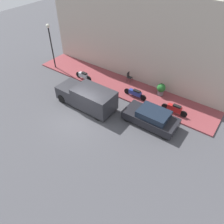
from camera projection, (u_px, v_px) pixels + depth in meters
name	position (u px, v px, depth m)	size (l,w,h in m)	color
ground_plane	(82.00, 117.00, 17.07)	(60.00, 60.00, 0.00)	#47474C
sidewalk	(120.00, 86.00, 20.33)	(3.15, 17.97, 0.12)	brown
building_facade	(132.00, 39.00, 18.88)	(0.30, 17.97, 7.86)	#B2A899
parked_car	(151.00, 117.00, 16.12)	(1.85, 4.05, 1.28)	black
delivery_van	(87.00, 96.00, 17.58)	(2.01, 5.06, 1.79)	#2D2D33
scooter_silver	(83.00, 76.00, 20.76)	(0.30, 1.85, 0.78)	#B7B7BF
motorcycle_red	(175.00, 109.00, 16.98)	(0.30, 2.11, 0.81)	#B21E1E
motorcycle_blue	(135.00, 93.00, 18.62)	(0.30, 2.15, 0.74)	navy
streetlamp	(50.00, 39.00, 20.92)	(0.36, 0.36, 4.43)	black
potted_plant	(161.00, 89.00, 18.74)	(0.75, 0.75, 1.09)	slate
cafe_chair	(129.00, 76.00, 20.42)	(0.40, 0.40, 0.96)	#262626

